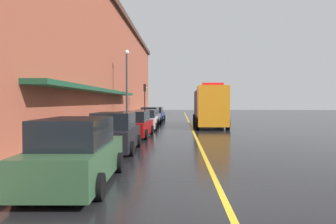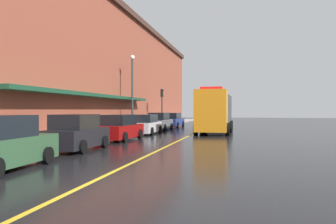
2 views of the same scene
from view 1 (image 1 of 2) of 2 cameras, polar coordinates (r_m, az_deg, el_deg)
ground_plane at (r=32.45m, az=3.98°, el=-2.17°), size 112.00×112.00×0.00m
sidewalk_left at (r=32.83m, az=-6.91°, el=-2.00°), size 2.40×70.00×0.15m
lane_center_stripe at (r=32.45m, az=3.98°, el=-2.16°), size 0.16×70.00×0.01m
brick_building_left at (r=33.32m, az=-16.65°, el=8.51°), size 9.70×64.00×12.34m
parked_car_0 at (r=9.05m, az=-16.27°, el=-7.29°), size 2.17×4.72×1.84m
parked_car_1 at (r=14.63m, az=-9.63°, el=-3.83°), size 2.11×4.29×1.80m
parked_car_2 at (r=20.43m, az=-5.92°, el=-2.32°), size 2.08×4.75×1.70m
parked_car_3 at (r=26.27m, az=-4.01°, el=-1.44°), size 2.07×4.91×1.63m
parked_car_4 at (r=31.77m, az=-3.24°, el=-0.79°), size 2.09×4.22×1.74m
parked_car_5 at (r=37.68m, az=-2.31°, el=-0.41°), size 2.25×4.77×1.66m
utility_truck at (r=28.97m, az=7.53°, el=0.94°), size 2.86×8.87×3.83m
parking_meter_0 at (r=25.42m, az=-7.62°, el=-0.90°), size 0.14×0.18×1.33m
parking_meter_1 at (r=26.01m, az=-7.40°, el=-0.84°), size 0.14×0.18×1.33m
street_lamp_left at (r=29.45m, az=-7.50°, el=5.98°), size 0.44×0.44×6.94m
traffic_light_near at (r=38.30m, az=-4.23°, el=3.17°), size 0.38×0.36×4.30m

